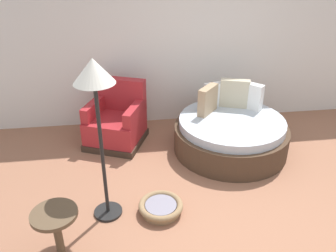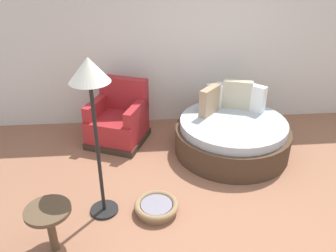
# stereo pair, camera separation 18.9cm
# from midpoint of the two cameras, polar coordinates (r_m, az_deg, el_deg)

# --- Properties ---
(ground_plane) EXTENTS (8.00, 8.00, 0.02)m
(ground_plane) POSITION_cam_midpoint_polar(r_m,az_deg,el_deg) (4.15, 9.07, -13.73)
(ground_plane) COLOR #936047
(back_wall) EXTENTS (8.00, 0.12, 2.67)m
(back_wall) POSITION_cam_midpoint_polar(r_m,az_deg,el_deg) (5.70, 3.18, 13.74)
(back_wall) COLOR silver
(back_wall) RESTS_ON ground_plane
(round_daybed) EXTENTS (1.65, 1.65, 0.94)m
(round_daybed) POSITION_cam_midpoint_polar(r_m,az_deg,el_deg) (5.12, 9.26, -1.14)
(round_daybed) COLOR #473323
(round_daybed) RESTS_ON ground_plane
(red_armchair) EXTENTS (1.04, 1.04, 0.94)m
(red_armchair) POSITION_cam_midpoint_polar(r_m,az_deg,el_deg) (5.31, -9.54, 0.65)
(red_armchair) COLOR #38281E
(red_armchair) RESTS_ON ground_plane
(pet_basket) EXTENTS (0.51, 0.51, 0.13)m
(pet_basket) POSITION_cam_midpoint_polar(r_m,az_deg,el_deg) (4.03, -2.57, -13.30)
(pet_basket) COLOR #8E704C
(pet_basket) RESTS_ON ground_plane
(side_table) EXTENTS (0.44, 0.44, 0.52)m
(side_table) POSITION_cam_midpoint_polar(r_m,az_deg,el_deg) (3.55, -19.71, -14.54)
(side_table) COLOR brown
(side_table) RESTS_ON ground_plane
(floor_lamp) EXTENTS (0.40, 0.40, 1.82)m
(floor_lamp) POSITION_cam_midpoint_polar(r_m,az_deg,el_deg) (3.34, -13.58, 6.14)
(floor_lamp) COLOR black
(floor_lamp) RESTS_ON ground_plane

